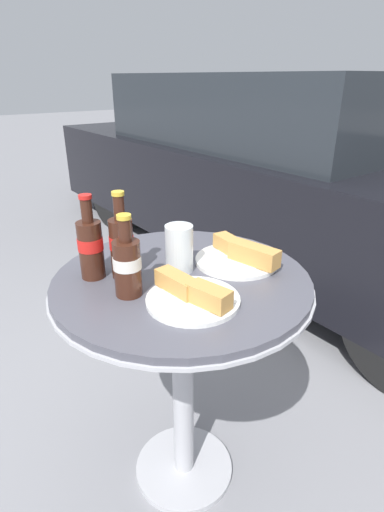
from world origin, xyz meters
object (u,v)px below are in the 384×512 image
object	(u,v)px
cola_bottle_center	(122,244)
drinking_glass	(179,250)
lunch_plate_far	(240,256)
parked_car	(289,173)
cola_bottle_left	(91,246)
lunch_plate_near	(193,295)
bistro_table	(182,323)
cola_bottle_right	(126,264)

from	to	relation	value
cola_bottle_center	drinking_glass	bearing A→B (deg)	65.79
lunch_plate_far	parked_car	world-z (taller)	parked_car
cola_bottle_center	drinking_glass	xyz separation A→B (m)	(0.06, 0.14, -0.03)
cola_bottle_center	lunch_plate_far	xyz separation A→B (m)	(0.13, 0.31, -0.07)
cola_bottle_left	lunch_plate_near	size ratio (longest dim) A/B	1.00
bistro_table	lunch_plate_near	size ratio (longest dim) A/B	3.33
lunch_plate_near	parked_car	xyz separation A→B (m)	(-1.23, 1.84, -0.17)
bistro_table	cola_bottle_left	xyz separation A→B (m)	(-0.14, -0.19, 0.24)
parked_car	drinking_glass	bearing A→B (deg)	-58.61
cola_bottle_left	cola_bottle_right	bearing A→B (deg)	11.95
bistro_table	cola_bottle_center	world-z (taller)	cola_bottle_center
cola_bottle_left	lunch_plate_near	world-z (taller)	cola_bottle_left
bistro_table	lunch_plate_far	bearing A→B (deg)	80.16
drinking_glass	lunch_plate_near	size ratio (longest dim) A/B	0.58
bistro_table	parked_car	distance (m)	2.09
cola_bottle_left	cola_bottle_center	distance (m)	0.08
lunch_plate_far	cola_bottle_left	bearing A→B (deg)	-114.95
drinking_glass	lunch_plate_far	size ratio (longest dim) A/B	0.53
cola_bottle_right	drinking_glass	size ratio (longest dim) A/B	1.57
drinking_glass	lunch_plate_near	distance (m)	0.18
drinking_glass	parked_car	world-z (taller)	parked_car
cola_bottle_left	lunch_plate_near	distance (m)	0.31
drinking_glass	lunch_plate_far	world-z (taller)	drinking_glass
bistro_table	cola_bottle_center	bearing A→B (deg)	-127.76
cola_bottle_left	lunch_plate_far	bearing A→B (deg)	65.05
bistro_table	drinking_glass	distance (m)	0.21
lunch_plate_far	parked_car	bearing A→B (deg)	125.58
cola_bottle_center	drinking_glass	distance (m)	0.16
lunch_plate_near	lunch_plate_far	bearing A→B (deg)	111.12
parked_car	lunch_plate_near	bearing A→B (deg)	-56.11
drinking_glass	parked_car	distance (m)	2.07
lunch_plate_near	parked_car	bearing A→B (deg)	123.89
cola_bottle_center	lunch_plate_far	size ratio (longest dim) A/B	0.94
cola_bottle_right	lunch_plate_near	xyz separation A→B (m)	(0.13, 0.10, -0.06)
bistro_table	parked_car	xyz separation A→B (m)	(-1.11, 1.78, -0.00)
cola_bottle_right	lunch_plate_far	bearing A→B (deg)	84.00
drinking_glass	cola_bottle_left	bearing A→B (deg)	-117.95
cola_bottle_right	lunch_plate_near	world-z (taller)	cola_bottle_right
cola_bottle_left	drinking_glass	size ratio (longest dim) A/B	1.73
bistro_table	lunch_plate_far	size ratio (longest dim) A/B	3.03
parked_car	cola_bottle_right	bearing A→B (deg)	-60.34
cola_bottle_left	cola_bottle_right	world-z (taller)	cola_bottle_left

